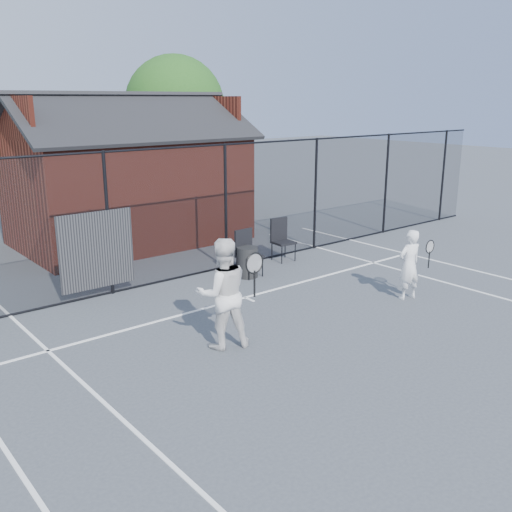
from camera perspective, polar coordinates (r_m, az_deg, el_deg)
ground at (r=9.86m, az=9.85°, el=-8.69°), size 80.00×80.00×0.00m
court_lines at (r=9.14m, az=16.20°, el=-11.08°), size 11.02×18.00×0.01m
fence at (r=12.91m, az=-7.72°, el=3.94°), size 22.04×3.00×3.00m
clubhouse at (r=16.72m, az=-12.66°, el=6.89°), size 6.50×4.36×4.19m
tree_right at (r=23.79m, az=-8.09°, el=14.64°), size 3.97×3.97×5.70m
player_front at (r=12.02m, az=15.08°, el=-0.83°), size 0.68×0.52×1.46m
player_back at (r=9.33m, az=-3.36°, el=-3.75°), size 1.10×0.97×1.86m
chair_left at (r=13.13m, az=-0.64°, el=0.17°), size 0.54×0.56×1.06m
chair_right at (r=14.44m, az=2.78°, el=1.56°), size 0.55×0.57×1.06m
waste_bin at (r=13.14m, az=-0.87°, el=-0.62°), size 0.57×0.57×0.71m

